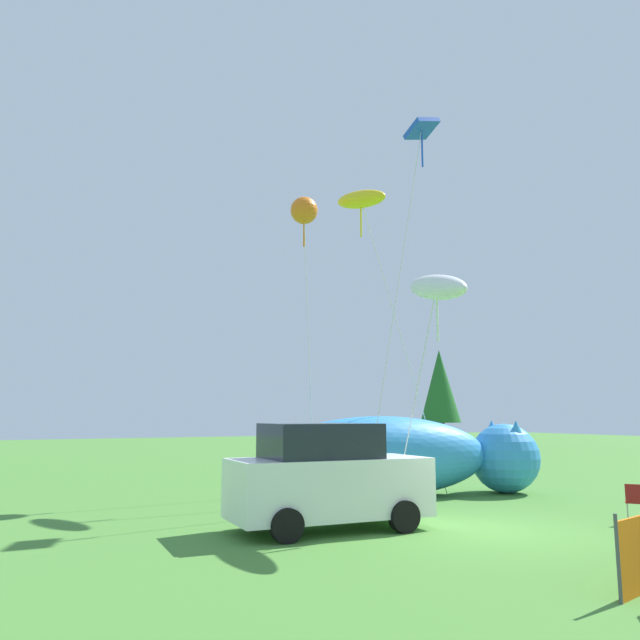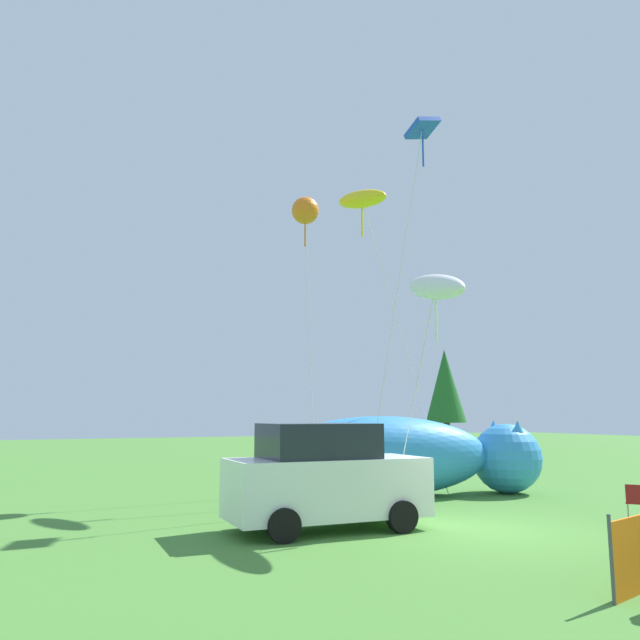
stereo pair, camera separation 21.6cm
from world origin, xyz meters
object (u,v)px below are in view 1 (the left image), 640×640
Objects in this scene: folding_chair at (636,499)px; kite_yellow_hero at (361,200)px; parked_car at (327,478)px; inflatable_cat at (404,459)px; kite_orange_flower at (304,211)px; kite_blue_box at (420,137)px; kite_white_ghost at (436,288)px.

kite_yellow_hero is at bearing 74.61° from folding_chair.
kite_yellow_hero is (3.94, 4.89, 8.47)m from parked_car.
kite_orange_flower reaches higher than inflatable_cat.
folding_chair is 0.07× the size of kite_blue_box.
kite_blue_box reaches higher than parked_car.
parked_car is 11.78m from kite_blue_box.
parked_car is at bearing 164.56° from kite_white_ghost.
folding_chair is 12.01m from kite_yellow_hero.
kite_white_ghost is at bearing -90.54° from kite_orange_flower.
kite_yellow_hero reaches higher than kite_orange_flower.
kite_orange_flower reaches higher than folding_chair.
kite_yellow_hero reaches higher than inflatable_cat.
kite_yellow_hero is 0.85× the size of kite_blue_box.
parked_car is 5.08m from kite_white_ghost.
kite_yellow_hero is 1.67× the size of kite_white_ghost.
kite_blue_box is 4.66m from kite_orange_flower.
kite_white_ghost is at bearing -12.00° from parked_car.
parked_car is at bearing -126.42° from inflatable_cat.
kite_yellow_hero is at bearing 121.32° from kite_blue_box.
kite_orange_flower is at bearing 143.82° from inflatable_cat.
parked_car is 0.50× the size of inflatable_cat.
kite_blue_box is 1.19× the size of kite_orange_flower.
kite_yellow_hero is at bearing 54.56° from parked_car.
kite_blue_box is at bearing 70.67° from folding_chair.
kite_yellow_hero is (-2.80, 7.39, 9.05)m from folding_chair.
kite_white_ghost is at bearing -103.76° from kite_yellow_hero.
inflatable_cat reaches higher than parked_car.
inflatable_cat is at bearing -50.47° from kite_orange_flower.
inflatable_cat is at bearing 70.53° from folding_chair.
inflatable_cat is 6.72m from kite_white_ghost.
parked_car is 6.22m from inflatable_cat.
inflatable_cat is 0.74× the size of kite_blue_box.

